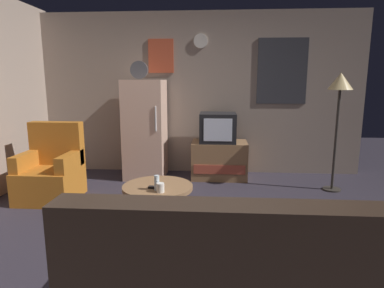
# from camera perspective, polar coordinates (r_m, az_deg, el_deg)

# --- Properties ---
(ground_plane) EXTENTS (12.00, 12.00, 0.00)m
(ground_plane) POSITION_cam_1_polar(r_m,az_deg,el_deg) (3.30, -1.57, -15.94)
(ground_plane) COLOR #2D2833
(wall_with_art) EXTENTS (5.20, 0.12, 2.54)m
(wall_with_art) POSITION_cam_1_polar(r_m,az_deg,el_deg) (5.39, 1.05, 8.64)
(wall_with_art) COLOR gray
(wall_with_art) RESTS_ON ground_plane
(fridge) EXTENTS (0.60, 0.62, 1.77)m
(fridge) POSITION_cam_1_polar(r_m,az_deg,el_deg) (5.13, -8.07, 2.55)
(fridge) COLOR beige
(fridge) RESTS_ON ground_plane
(tv_stand) EXTENTS (0.84, 0.53, 0.57)m
(tv_stand) POSITION_cam_1_polar(r_m,az_deg,el_deg) (5.13, 4.72, -2.74)
(tv_stand) COLOR #8E6642
(tv_stand) RESTS_ON ground_plane
(crt_tv) EXTENTS (0.54, 0.51, 0.44)m
(crt_tv) POSITION_cam_1_polar(r_m,az_deg,el_deg) (5.03, 4.47, 2.85)
(crt_tv) COLOR black
(crt_tv) RESTS_ON tv_stand
(standing_lamp) EXTENTS (0.32, 0.32, 1.59)m
(standing_lamp) POSITION_cam_1_polar(r_m,az_deg,el_deg) (4.79, 24.12, 8.39)
(standing_lamp) COLOR #332D28
(standing_lamp) RESTS_ON ground_plane
(coffee_table) EXTENTS (0.72, 0.72, 0.43)m
(coffee_table) POSITION_cam_1_polar(r_m,az_deg,el_deg) (3.50, -5.88, -10.49)
(coffee_table) COLOR #8E6642
(coffee_table) RESTS_ON ground_plane
(wine_glass) EXTENTS (0.05, 0.05, 0.15)m
(wine_glass) POSITION_cam_1_polar(r_m,az_deg,el_deg) (3.26, -6.09, -6.67)
(wine_glass) COLOR silver
(wine_glass) RESTS_ON coffee_table
(mug_ceramic_white) EXTENTS (0.08, 0.08, 0.09)m
(mug_ceramic_white) POSITION_cam_1_polar(r_m,az_deg,el_deg) (3.21, -5.47, -7.50)
(mug_ceramic_white) COLOR silver
(mug_ceramic_white) RESTS_ON coffee_table
(remote_control) EXTENTS (0.15, 0.06, 0.02)m
(remote_control) POSITION_cam_1_polar(r_m,az_deg,el_deg) (3.33, -6.24, -7.46)
(remote_control) COLOR black
(remote_control) RESTS_ON coffee_table
(armchair) EXTENTS (0.68, 0.68, 0.96)m
(armchair) POSITION_cam_1_polar(r_m,az_deg,el_deg) (4.59, -23.06, -4.51)
(armchair) COLOR #B2661E
(armchair) RESTS_ON ground_plane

